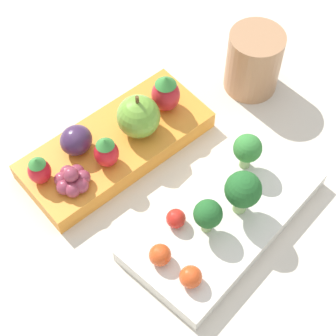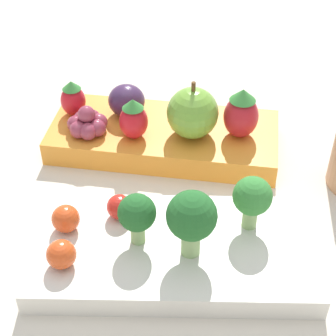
% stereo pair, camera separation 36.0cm
% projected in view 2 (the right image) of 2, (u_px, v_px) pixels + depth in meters
% --- Properties ---
extents(ground_plane, '(4.00, 4.00, 0.00)m').
position_uv_depth(ground_plane, '(170.00, 194.00, 0.52)').
color(ground_plane, beige).
extents(bento_box_savoury, '(0.23, 0.12, 0.02)m').
position_uv_depth(bento_box_savoury, '(173.00, 252.00, 0.45)').
color(bento_box_savoury, silver).
rests_on(bento_box_savoury, ground_plane).
extents(bento_box_fruit, '(0.23, 0.11, 0.02)m').
position_uv_depth(bento_box_fruit, '(164.00, 137.00, 0.57)').
color(bento_box_fruit, orange).
rests_on(bento_box_fruit, ground_plane).
extents(broccoli_floret_0, '(0.03, 0.03, 0.05)m').
position_uv_depth(broccoli_floret_0, '(137.00, 214.00, 0.43)').
color(broccoli_floret_0, '#93B770').
rests_on(broccoli_floret_0, bento_box_savoury).
extents(broccoli_floret_1, '(0.03, 0.03, 0.05)m').
position_uv_depth(broccoli_floret_1, '(252.00, 198.00, 0.44)').
color(broccoli_floret_1, '#93B770').
rests_on(broccoli_floret_1, bento_box_savoury).
extents(broccoli_floret_2, '(0.04, 0.04, 0.06)m').
position_uv_depth(broccoli_floret_2, '(192.00, 218.00, 0.41)').
color(broccoli_floret_2, '#93B770').
rests_on(broccoli_floret_2, bento_box_savoury).
extents(cherry_tomato_0, '(0.02, 0.02, 0.02)m').
position_uv_depth(cherry_tomato_0, '(61.00, 254.00, 0.42)').
color(cherry_tomato_0, '#DB4C1E').
rests_on(cherry_tomato_0, bento_box_savoury).
extents(cherry_tomato_1, '(0.02, 0.02, 0.02)m').
position_uv_depth(cherry_tomato_1, '(66.00, 219.00, 0.45)').
color(cherry_tomato_1, '#DB4C1E').
rests_on(cherry_tomato_1, bento_box_savoury).
extents(cherry_tomato_2, '(0.02, 0.02, 0.02)m').
position_uv_depth(cherry_tomato_2, '(119.00, 207.00, 0.46)').
color(cherry_tomato_2, red).
rests_on(cherry_tomato_2, bento_box_savoury).
extents(apple, '(0.05, 0.05, 0.06)m').
position_uv_depth(apple, '(193.00, 113.00, 0.53)').
color(apple, '#70A838').
rests_on(apple, bento_box_fruit).
extents(strawberry_0, '(0.03, 0.03, 0.04)m').
position_uv_depth(strawberry_0, '(73.00, 99.00, 0.57)').
color(strawberry_0, red).
rests_on(strawberry_0, bento_box_fruit).
extents(strawberry_1, '(0.03, 0.03, 0.05)m').
position_uv_depth(strawberry_1, '(241.00, 114.00, 0.53)').
color(strawberry_1, red).
rests_on(strawberry_1, bento_box_fruit).
extents(strawberry_2, '(0.03, 0.03, 0.04)m').
position_uv_depth(strawberry_2, '(133.00, 119.00, 0.53)').
color(strawberry_2, red).
rests_on(strawberry_2, bento_box_fruit).
extents(plum, '(0.04, 0.03, 0.03)m').
position_uv_depth(plum, '(127.00, 101.00, 0.57)').
color(plum, '#42284C').
rests_on(plum, bento_box_fruit).
extents(grape_cluster, '(0.04, 0.04, 0.03)m').
position_uv_depth(grape_cluster, '(87.00, 123.00, 0.55)').
color(grape_cluster, '#93384C').
rests_on(grape_cluster, bento_box_fruit).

